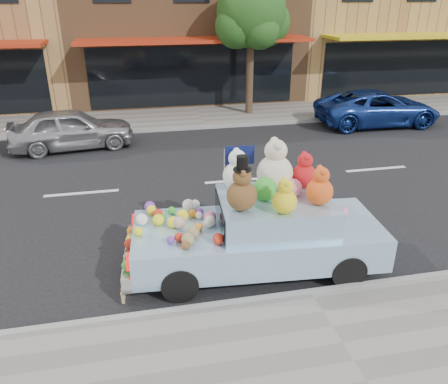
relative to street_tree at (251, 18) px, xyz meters
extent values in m
plane|color=black|center=(-2.03, -6.55, -3.69)|extent=(120.00, 120.00, 0.00)
cube|color=gray|center=(-2.03, -13.05, -3.63)|extent=(60.00, 3.00, 0.12)
cube|color=gray|center=(-2.03, -0.05, -3.63)|extent=(60.00, 3.00, 0.12)
cube|color=gray|center=(-2.03, -11.55, -3.63)|extent=(60.00, 0.12, 0.13)
cube|color=gray|center=(-2.03, -1.55, -3.63)|extent=(60.00, 0.12, 0.13)
cube|color=#8C603B|center=(-2.03, 5.45, -0.19)|extent=(10.00, 8.00, 7.00)
cube|color=black|center=(-2.03, 1.43, -2.29)|extent=(8.50, 0.06, 2.40)
cube|color=#AF2710|center=(-2.03, 0.55, -0.79)|extent=(9.00, 1.80, 0.12)
cube|color=#AA8147|center=(7.97, 5.45, -0.19)|extent=(10.00, 8.00, 7.00)
cube|color=black|center=(7.97, 1.43, -2.29)|extent=(8.50, 0.06, 2.40)
cube|color=yellow|center=(7.97, 0.55, -0.79)|extent=(9.00, 1.80, 0.12)
cylinder|color=#38281C|center=(-0.03, -0.05, -2.09)|extent=(0.28, 0.28, 3.20)
sphere|color=#1E4614|center=(-0.03, -0.05, 0.23)|extent=(2.60, 2.60, 2.60)
sphere|color=#1E4614|center=(0.67, 0.25, -0.17)|extent=(1.80, 1.80, 1.80)
sphere|color=#1E4614|center=(-0.63, -0.25, -0.27)|extent=(1.60, 1.60, 1.60)
sphere|color=#1E4614|center=(0.17, -0.65, -0.37)|extent=(1.40, 1.40, 1.40)
sphere|color=#1E4614|center=(-0.33, 0.55, -0.07)|extent=(1.60, 1.60, 1.60)
imported|color=#A1A2A5|center=(-6.56, -2.89, -3.05)|extent=(3.94, 1.99, 1.29)
imported|color=navy|center=(4.33, -2.32, -3.06)|extent=(4.61, 2.23, 1.27)
cylinder|color=black|center=(-1.31, -11.39, -3.39)|extent=(0.61, 0.25, 0.60)
cylinder|color=black|center=(-1.19, -9.83, -3.39)|extent=(0.61, 0.25, 0.60)
cylinder|color=black|center=(-4.10, -11.17, -3.39)|extent=(0.61, 0.25, 0.60)
cylinder|color=black|center=(-3.98, -9.62, -3.39)|extent=(0.61, 0.25, 0.60)
cube|color=#9BC5E8|center=(-2.64, -10.50, -3.14)|extent=(4.42, 2.03, 0.60)
cube|color=#9BC5E8|center=(-2.35, -10.53, -2.59)|extent=(2.01, 1.64, 0.50)
cube|color=silver|center=(-4.86, -10.33, -3.29)|extent=(0.30, 1.79, 0.26)
cube|color=red|center=(-4.86, -11.01, -2.97)|extent=(0.08, 0.28, 0.16)
cube|color=red|center=(-4.76, -9.66, -2.97)|extent=(0.08, 0.28, 0.16)
cube|color=black|center=(-3.29, -10.45, -2.59)|extent=(0.14, 1.30, 0.40)
sphere|color=#583719|center=(-3.02, -10.82, -2.10)|extent=(0.49, 0.49, 0.49)
sphere|color=#583719|center=(-3.02, -10.82, -1.78)|extent=(0.31, 0.31, 0.31)
sphere|color=#583719|center=(-3.02, -10.93, -1.68)|extent=(0.12, 0.12, 0.12)
sphere|color=#583719|center=(-3.02, -10.72, -1.68)|extent=(0.12, 0.12, 0.12)
cylinder|color=black|center=(-3.02, -10.82, -1.65)|extent=(0.29, 0.29, 0.02)
cylinder|color=black|center=(-3.02, -10.82, -1.54)|extent=(0.18, 0.18, 0.22)
sphere|color=beige|center=(-2.27, -10.18, -2.03)|extent=(0.64, 0.64, 0.64)
sphere|color=beige|center=(-2.27, -10.18, -1.62)|extent=(0.39, 0.39, 0.39)
sphere|color=beige|center=(-2.27, -10.32, -1.49)|extent=(0.15, 0.15, 0.15)
sphere|color=beige|center=(-2.27, -10.04, -1.49)|extent=(0.15, 0.15, 0.15)
sphere|color=#DA4814|center=(-1.72, -10.87, -2.12)|extent=(0.44, 0.44, 0.44)
sphere|color=#DA4814|center=(-1.72, -10.87, -1.84)|extent=(0.28, 0.28, 0.28)
sphere|color=#DA4814|center=(-1.72, -10.97, -1.75)|extent=(0.10, 0.10, 0.10)
sphere|color=#DA4814|center=(-1.72, -10.78, -1.75)|extent=(0.10, 0.10, 0.10)
sphere|color=#AE1216|center=(-1.72, -10.17, -2.12)|extent=(0.44, 0.44, 0.44)
sphere|color=#AE1216|center=(-1.72, -10.17, -1.84)|extent=(0.27, 0.27, 0.27)
sphere|color=#AE1216|center=(-1.72, -10.27, -1.75)|extent=(0.10, 0.10, 0.10)
sphere|color=#AE1216|center=(-1.72, -10.08, -1.75)|extent=(0.10, 0.10, 0.10)
sphere|color=white|center=(-2.91, -10.03, -2.09)|extent=(0.51, 0.51, 0.51)
sphere|color=white|center=(-2.91, -10.03, -1.77)|extent=(0.31, 0.31, 0.31)
sphere|color=white|center=(-2.91, -10.14, -1.66)|extent=(0.12, 0.12, 0.12)
sphere|color=white|center=(-2.91, -9.92, -1.66)|extent=(0.12, 0.12, 0.12)
sphere|color=gold|center=(-2.39, -11.07, -2.15)|extent=(0.40, 0.40, 0.40)
sphere|color=gold|center=(-2.39, -11.07, -1.89)|extent=(0.25, 0.25, 0.25)
sphere|color=gold|center=(-2.39, -11.16, -1.81)|extent=(0.09, 0.09, 0.09)
sphere|color=gold|center=(-2.39, -10.99, -1.81)|extent=(0.09, 0.09, 0.09)
sphere|color=green|center=(-2.54, -10.51, -2.16)|extent=(0.40, 0.40, 0.40)
sphere|color=#D06886|center=(-2.04, -10.50, -2.19)|extent=(0.32, 0.32, 0.32)
sphere|color=green|center=(-4.25, -9.96, -2.77)|extent=(0.14, 0.14, 0.14)
sphere|color=olive|center=(-4.63, -9.91, -2.77)|extent=(0.14, 0.14, 0.14)
sphere|color=brown|center=(-3.97, -11.03, -2.77)|extent=(0.15, 0.15, 0.15)
sphere|color=white|center=(-3.75, -9.69, -2.73)|extent=(0.22, 0.22, 0.22)
sphere|color=#F8E5C6|center=(-3.46, -10.37, -2.75)|extent=(0.20, 0.20, 0.20)
sphere|color=orange|center=(-3.71, -9.97, -2.77)|extent=(0.15, 0.15, 0.15)
sphere|color=#F8E5C6|center=(-3.60, -10.06, -2.78)|extent=(0.13, 0.13, 0.13)
sphere|color=yellow|center=(-4.33, -10.15, -2.74)|extent=(0.20, 0.20, 0.20)
sphere|color=yellow|center=(-4.42, -9.73, -2.75)|extent=(0.18, 0.18, 0.18)
sphere|color=white|center=(-3.62, -9.67, -2.75)|extent=(0.19, 0.19, 0.19)
sphere|color=#D06886|center=(-3.44, -10.25, -2.73)|extent=(0.22, 0.22, 0.22)
sphere|color=green|center=(-4.62, -9.99, -2.76)|extent=(0.17, 0.17, 0.17)
sphere|color=yellow|center=(-4.68, -10.44, -2.76)|extent=(0.16, 0.16, 0.16)
sphere|color=yellow|center=(-4.09, -10.28, -2.74)|extent=(0.20, 0.20, 0.20)
sphere|color=#6B2F91|center=(-3.57, -9.93, -2.78)|extent=(0.14, 0.14, 0.14)
sphere|color=#F8E5C6|center=(-3.50, -10.42, -2.76)|extent=(0.16, 0.16, 0.16)
sphere|color=#6B2F91|center=(-4.45, -9.60, -2.74)|extent=(0.20, 0.20, 0.20)
sphere|color=#AB2312|center=(-4.32, -9.93, -2.75)|extent=(0.19, 0.19, 0.19)
sphere|color=#F8E5C6|center=(-4.26, -9.93, -2.77)|extent=(0.15, 0.15, 0.15)
sphere|color=orange|center=(-3.68, -10.49, -2.77)|extent=(0.14, 0.14, 0.14)
sphere|color=#AB2312|center=(-3.43, -10.98, -2.75)|extent=(0.19, 0.19, 0.19)
sphere|color=#AB2312|center=(-4.04, -10.76, -2.77)|extent=(0.15, 0.15, 0.15)
sphere|color=white|center=(-4.61, -10.08, -2.74)|extent=(0.21, 0.21, 0.21)
sphere|color=green|center=(-4.07, -9.77, -2.77)|extent=(0.14, 0.14, 0.14)
sphere|color=olive|center=(-3.80, -10.70, -2.74)|extent=(0.22, 0.22, 0.22)
sphere|color=olive|center=(-3.91, -10.92, -2.74)|extent=(0.22, 0.22, 0.22)
sphere|color=#6B2F91|center=(-4.18, -10.81, -2.78)|extent=(0.13, 0.13, 0.13)
sphere|color=yellow|center=(-3.90, -10.07, -2.74)|extent=(0.21, 0.21, 0.21)
sphere|color=#D8A88C|center=(-3.99, -10.35, -2.72)|extent=(0.22, 0.22, 0.22)
sphere|color=olive|center=(-4.83, -10.00, -3.10)|extent=(0.13, 0.13, 0.13)
sphere|color=brown|center=(-4.81, -9.78, -3.09)|extent=(0.14, 0.14, 0.14)
sphere|color=white|center=(-4.85, -10.23, -3.09)|extent=(0.15, 0.15, 0.15)
sphere|color=yellow|center=(-4.84, -10.12, -3.09)|extent=(0.15, 0.15, 0.15)
sphere|color=orange|center=(-4.82, -9.82, -3.09)|extent=(0.16, 0.16, 0.16)
sphere|color=#AB2312|center=(-4.85, -10.29, -3.08)|extent=(0.18, 0.18, 0.18)
sphere|color=olive|center=(-4.88, -10.68, -3.09)|extent=(0.15, 0.15, 0.15)
sphere|color=green|center=(-4.90, -10.93, -3.08)|extent=(0.16, 0.16, 0.16)
sphere|color=yellow|center=(-1.22, -10.01, -2.73)|extent=(0.22, 0.22, 0.22)
sphere|color=#6B2F91|center=(-1.34, -10.50, -2.73)|extent=(0.22, 0.22, 0.22)
sphere|color=#D06886|center=(-1.05, -10.51, -2.75)|extent=(0.18, 0.18, 0.18)
sphere|color=orange|center=(-1.30, -10.70, -2.75)|extent=(0.19, 0.19, 0.19)
sphere|color=#AB2312|center=(-1.25, -10.24, -2.72)|extent=(0.25, 0.25, 0.25)
cylinder|color=#997A54|center=(-5.00, -11.17, -3.53)|extent=(0.06, 0.06, 0.17)
sphere|color=#997A54|center=(-5.00, -11.17, -3.43)|extent=(0.07, 0.07, 0.07)
cylinder|color=#997A54|center=(-4.99, -11.06, -3.53)|extent=(0.06, 0.06, 0.17)
sphere|color=#997A54|center=(-4.99, -11.06, -3.43)|extent=(0.07, 0.07, 0.07)
cylinder|color=#997A54|center=(-4.99, -10.95, -3.53)|extent=(0.06, 0.06, 0.17)
sphere|color=#997A54|center=(-4.99, -10.95, -3.43)|extent=(0.07, 0.07, 0.07)
cylinder|color=#997A54|center=(-4.98, -10.83, -3.53)|extent=(0.06, 0.06, 0.17)
sphere|color=#997A54|center=(-4.98, -10.83, -3.43)|extent=(0.07, 0.07, 0.07)
cylinder|color=#997A54|center=(-4.97, -10.72, -3.53)|extent=(0.06, 0.06, 0.17)
sphere|color=#997A54|center=(-4.97, -10.72, -3.43)|extent=(0.07, 0.07, 0.07)
cylinder|color=#997A54|center=(-4.96, -10.61, -3.53)|extent=(0.06, 0.06, 0.17)
sphere|color=#997A54|center=(-4.96, -10.61, -3.43)|extent=(0.07, 0.07, 0.07)
cylinder|color=#997A54|center=(-4.95, -10.49, -3.53)|extent=(0.06, 0.06, 0.17)
sphere|color=#997A54|center=(-4.95, -10.49, -3.43)|extent=(0.07, 0.07, 0.07)
cylinder|color=#997A54|center=(-4.94, -10.38, -3.53)|extent=(0.06, 0.06, 0.17)
sphere|color=#997A54|center=(-4.94, -10.38, -3.43)|extent=(0.07, 0.07, 0.07)
cylinder|color=#997A54|center=(-4.93, -10.27, -3.53)|extent=(0.06, 0.06, 0.17)
sphere|color=#997A54|center=(-4.93, -10.27, -3.43)|extent=(0.07, 0.07, 0.07)
cylinder|color=#997A54|center=(-4.92, -10.16, -3.53)|extent=(0.06, 0.06, 0.17)
sphere|color=#997A54|center=(-4.92, -10.16, -3.43)|extent=(0.07, 0.07, 0.07)
cylinder|color=#997A54|center=(-4.92, -10.04, -3.53)|extent=(0.06, 0.06, 0.17)
sphere|color=#997A54|center=(-4.92, -10.04, -3.43)|extent=(0.07, 0.07, 0.07)
cylinder|color=#997A54|center=(-4.91, -9.93, -3.53)|extent=(0.06, 0.06, 0.17)
sphere|color=#997A54|center=(-4.91, -9.93, -3.43)|extent=(0.07, 0.07, 0.07)
cylinder|color=#997A54|center=(-4.90, -9.82, -3.53)|extent=(0.06, 0.06, 0.17)
sphere|color=#997A54|center=(-4.90, -9.82, -3.43)|extent=(0.07, 0.07, 0.07)
cylinder|color=#997A54|center=(-4.89, -9.70, -3.53)|extent=(0.06, 0.06, 0.17)
sphere|color=#997A54|center=(-4.89, -9.70, -3.43)|extent=(0.07, 0.07, 0.07)
cylinder|color=#997A54|center=(-4.88, -9.59, -3.53)|extent=(0.06, 0.06, 0.17)
sphere|color=#997A54|center=(-4.88, -9.59, -3.43)|extent=(0.07, 0.07, 0.07)
cylinder|color=#997A54|center=(-4.87, -9.48, -3.53)|extent=(0.06, 0.06, 0.17)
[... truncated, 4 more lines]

